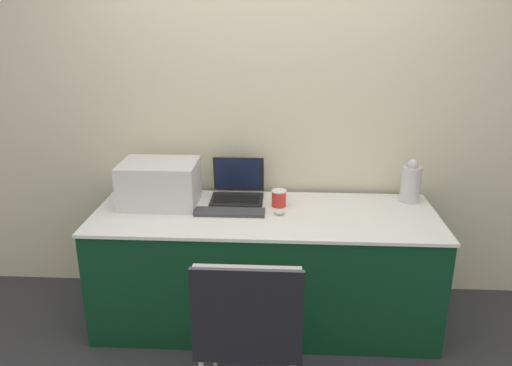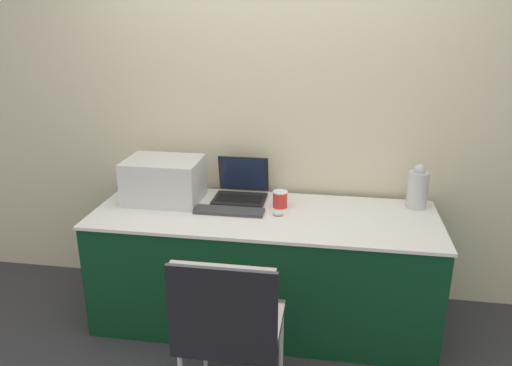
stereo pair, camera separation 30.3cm
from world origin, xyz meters
The scene contains 10 objects.
ground_plane centered at (0.00, 0.00, 0.00)m, with size 14.00×14.00×0.00m, color #333338.
wall_back centered at (0.00, 0.82, 1.30)m, with size 8.00×0.05×2.60m.
table centered at (0.00, 0.37, 0.37)m, with size 2.11×0.76×0.74m.
printer centered at (-0.67, 0.49, 0.89)m, with size 0.48×0.36×0.28m.
laptop_left centered at (-0.19, 0.61, 0.80)m, with size 0.34×0.30×0.26m.
external_keyboard centered at (-0.21, 0.35, 0.75)m, with size 0.43×0.12×0.02m.
coffee_cup centered at (0.08, 0.49, 0.80)m, with size 0.09×0.09×0.11m.
mouse centered at (0.09, 0.35, 0.76)m, with size 0.07×0.05×0.03m.
metal_pitcher centered at (0.93, 0.62, 0.87)m, with size 0.13×0.13×0.28m.
chair centered at (-0.04, -0.50, 0.56)m, with size 0.49×0.49×0.89m.
Camera 2 is at (0.40, -2.42, 1.91)m, focal length 35.00 mm.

